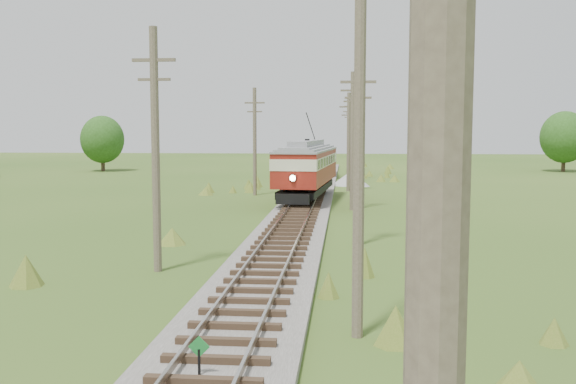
# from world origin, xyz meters

# --- Properties ---
(railbed_main) EXTENTS (3.60, 96.00, 0.57)m
(railbed_main) POSITION_xyz_m (0.00, 34.00, 0.19)
(railbed_main) COLOR #605B54
(railbed_main) RESTS_ON ground
(switch_marker) EXTENTS (0.45, 0.06, 1.08)m
(switch_marker) POSITION_xyz_m (-0.20, 1.50, 0.63)
(switch_marker) COLOR black
(switch_marker) RESTS_ON ground
(streetcar) EXTENTS (4.05, 13.12, 5.95)m
(streetcar) POSITION_xyz_m (-0.00, 35.20, 2.74)
(streetcar) COLOR black
(streetcar) RESTS_ON ground
(gondola) EXTENTS (3.01, 8.24, 2.70)m
(gondola) POSITION_xyz_m (0.00, 60.51, 2.02)
(gondola) COLOR black
(gondola) RESTS_ON ground
(gravel_pile) EXTENTS (3.60, 3.82, 1.31)m
(gravel_pile) POSITION_xyz_m (3.33, 49.68, 0.61)
(gravel_pile) COLOR gray
(gravel_pile) RESTS_ON ground
(utility_pole_r_0) EXTENTS (1.60, 0.30, 8.50)m
(utility_pole_r_0) POSITION_xyz_m (3.20, -8.00, 4.37)
(utility_pole_r_0) COLOR brown
(utility_pole_r_0) RESTS_ON ground
(utility_pole_r_1) EXTENTS (0.30, 0.30, 8.80)m
(utility_pole_r_1) POSITION_xyz_m (3.10, 5.00, 4.40)
(utility_pole_r_1) COLOR brown
(utility_pole_r_1) RESTS_ON ground
(utility_pole_r_2) EXTENTS (1.60, 0.30, 8.60)m
(utility_pole_r_2) POSITION_xyz_m (3.30, 18.00, 4.42)
(utility_pole_r_2) COLOR brown
(utility_pole_r_2) RESTS_ON ground
(utility_pole_r_3) EXTENTS (1.60, 0.30, 9.00)m
(utility_pole_r_3) POSITION_xyz_m (3.20, 31.00, 4.63)
(utility_pole_r_3) COLOR brown
(utility_pole_r_3) RESTS_ON ground
(utility_pole_r_4) EXTENTS (1.60, 0.30, 8.40)m
(utility_pole_r_4) POSITION_xyz_m (3.00, 44.00, 4.32)
(utility_pole_r_4) COLOR brown
(utility_pole_r_4) RESTS_ON ground
(utility_pole_r_5) EXTENTS (1.60, 0.30, 8.90)m
(utility_pole_r_5) POSITION_xyz_m (3.40, 57.00, 4.58)
(utility_pole_r_5) COLOR brown
(utility_pole_r_5) RESTS_ON ground
(utility_pole_r_6) EXTENTS (1.60, 0.30, 8.70)m
(utility_pole_r_6) POSITION_xyz_m (3.20, 70.00, 4.47)
(utility_pole_r_6) COLOR brown
(utility_pole_r_6) RESTS_ON ground
(utility_pole_l_a) EXTENTS (1.60, 0.30, 9.00)m
(utility_pole_l_a) POSITION_xyz_m (-4.20, 12.00, 4.63)
(utility_pole_l_a) COLOR brown
(utility_pole_l_a) RESTS_ON ground
(utility_pole_l_b) EXTENTS (1.60, 0.30, 8.60)m
(utility_pole_l_b) POSITION_xyz_m (-4.50, 40.00, 4.42)
(utility_pole_l_b) COLOR brown
(utility_pole_l_b) RESTS_ON ground
(tree_mid_a) EXTENTS (5.46, 5.46, 7.03)m
(tree_mid_a) POSITION_xyz_m (-28.00, 68.00, 4.02)
(tree_mid_a) COLOR #38281C
(tree_mid_a) RESTS_ON ground
(tree_mid_b) EXTENTS (5.88, 5.88, 7.57)m
(tree_mid_b) POSITION_xyz_m (30.00, 72.00, 4.33)
(tree_mid_b) COLOR #38281C
(tree_mid_b) RESTS_ON ground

